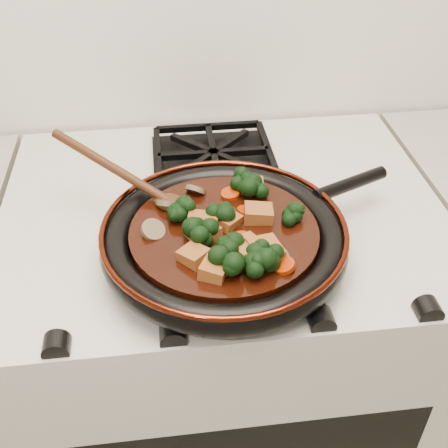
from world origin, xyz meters
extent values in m
cube|color=beige|center=(0.00, 1.69, 0.45)|extent=(0.76, 0.60, 0.90)
cylinder|color=black|center=(-0.01, 1.55, 0.93)|extent=(0.34, 0.34, 0.01)
torus|color=black|center=(-0.01, 1.55, 0.94)|extent=(0.37, 0.37, 0.04)
torus|color=#4F170B|center=(-0.01, 1.55, 0.96)|extent=(0.36, 0.36, 0.01)
cylinder|color=black|center=(0.21, 1.65, 0.96)|extent=(0.14, 0.08, 0.02)
cylinder|color=black|center=(-0.01, 1.55, 0.95)|extent=(0.28, 0.28, 0.02)
cube|color=#935222|center=(0.04, 1.65, 0.97)|extent=(0.04, 0.04, 0.02)
cube|color=#935222|center=(-0.05, 1.54, 0.97)|extent=(0.06, 0.05, 0.02)
cube|color=#935222|center=(-0.05, 1.56, 0.97)|extent=(0.05, 0.05, 0.03)
cube|color=#935222|center=(0.04, 1.57, 0.97)|extent=(0.05, 0.04, 0.03)
cube|color=#935222|center=(-0.04, 1.46, 0.97)|extent=(0.05, 0.05, 0.03)
cube|color=#935222|center=(0.01, 1.50, 0.97)|extent=(0.06, 0.06, 0.03)
cube|color=#935222|center=(-0.01, 1.57, 0.97)|extent=(0.05, 0.05, 0.03)
cube|color=#935222|center=(-0.06, 1.49, 0.97)|extent=(0.05, 0.05, 0.02)
cube|color=#935222|center=(0.03, 1.49, 0.97)|extent=(0.05, 0.05, 0.03)
cylinder|color=#A22904|center=(0.06, 1.46, 0.96)|extent=(0.03, 0.03, 0.02)
cylinder|color=#A22904|center=(0.01, 1.53, 0.96)|extent=(0.03, 0.03, 0.01)
cylinder|color=#A22904|center=(0.01, 1.64, 0.96)|extent=(0.03, 0.03, 0.01)
cylinder|color=#A22904|center=(0.02, 1.59, 0.96)|extent=(0.03, 0.03, 0.02)
cylinder|color=#A22904|center=(0.00, 1.52, 0.96)|extent=(0.03, 0.03, 0.01)
cylinder|color=brown|center=(0.05, 1.47, 0.97)|extent=(0.04, 0.04, 0.03)
cylinder|color=brown|center=(-0.09, 1.62, 0.97)|extent=(0.04, 0.04, 0.03)
cylinder|color=brown|center=(-0.05, 1.65, 0.97)|extent=(0.04, 0.04, 0.03)
cylinder|color=brown|center=(-0.12, 1.56, 0.97)|extent=(0.05, 0.05, 0.02)
ellipsoid|color=#41200E|center=(-0.09, 1.63, 0.96)|extent=(0.07, 0.07, 0.02)
cylinder|color=#41200E|center=(-0.18, 1.69, 1.00)|extent=(0.02, 0.02, 0.23)
camera|label=1|loc=(-0.09, 0.92, 1.48)|focal=45.00mm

